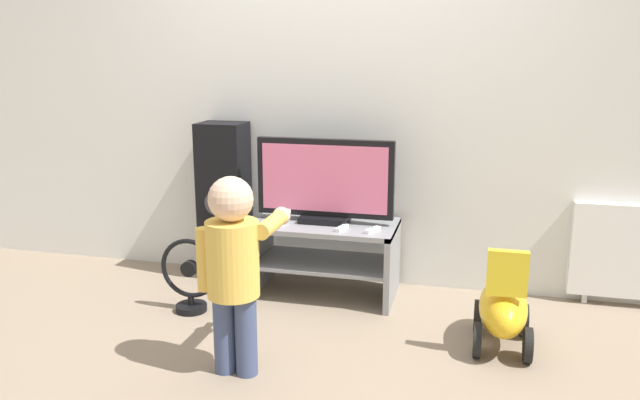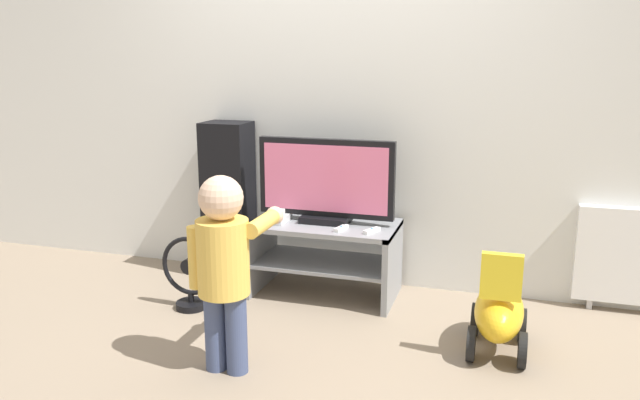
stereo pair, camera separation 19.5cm
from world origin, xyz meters
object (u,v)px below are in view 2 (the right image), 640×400
remote_secondary (341,228)px  child (225,258)px  game_console (283,219)px  floor_fan (190,276)px  television (326,182)px  speaker_tower (228,184)px  ride_on_toy (499,312)px  remote_primary (372,231)px

remote_secondary → child: child is taller
game_console → floor_fan: bearing=-138.0°
remote_secondary → game_console: bearing=170.2°
television → speaker_tower: bearing=169.9°
child → ride_on_toy: child is taller
speaker_tower → floor_fan: (0.02, -0.61, -0.44)m
television → ride_on_toy: television is taller
game_console → ride_on_toy: ride_on_toy is taller
game_console → speaker_tower: bearing=155.9°
remote_primary → child: (-0.49, -0.95, 0.09)m
remote_secondary → speaker_tower: size_ratio=0.13×
remote_secondary → child: size_ratio=0.14×
remote_primary → ride_on_toy: size_ratio=0.23×
television → game_console: size_ratio=4.35×
child → ride_on_toy: size_ratio=1.69×
remote_primary → game_console: bearing=173.8°
game_console → floor_fan: 0.67m
remote_primary → ride_on_toy: (0.75, -0.36, -0.27)m
remote_primary → child: child is taller
television → remote_primary: bearing=-23.8°
remote_secondary → floor_fan: size_ratio=0.30×
child → speaker_tower: size_ratio=0.91×
speaker_tower → ride_on_toy: size_ratio=1.86×
game_console → remote_secondary: bearing=-9.8°
speaker_tower → floor_fan: 0.76m
remote_secondary → speaker_tower: bearing=162.2°
game_console → child: 1.03m
remote_secondary → speaker_tower: speaker_tower is taller
floor_fan → ride_on_toy: bearing=-0.8°
ride_on_toy → television: bearing=154.8°
television → speaker_tower: size_ratio=0.81×
game_console → remote_primary: bearing=-6.2°
floor_fan → speaker_tower: bearing=92.3°
remote_primary → remote_secondary: 0.19m
remote_primary → remote_secondary: (-0.19, -0.01, 0.00)m
television → child: 1.12m
game_console → child: bearing=-84.8°
television → remote_secondary: 0.32m
speaker_tower → remote_secondary: bearing=-17.8°
floor_fan → ride_on_toy: 1.79m
television → child: television is taller
game_console → floor_fan: game_console is taller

